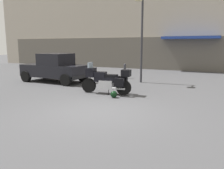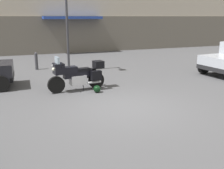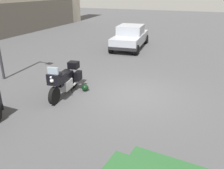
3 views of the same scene
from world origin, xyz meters
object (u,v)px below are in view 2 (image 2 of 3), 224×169
at_px(motorcycle, 78,75).
at_px(helmet, 97,89).
at_px(bollard_curbside, 36,60).
at_px(streetlamp_curbside, 67,16).

height_order(motorcycle, helmet, motorcycle).
bearing_deg(helmet, bollard_curbside, 107.21).
bearing_deg(streetlamp_curbside, motorcycle, -96.69).
relative_size(helmet, streetlamp_curbside, 0.06).
bearing_deg(helmet, streetlamp_curbside, 92.61).
bearing_deg(motorcycle, helmet, 130.59).
bearing_deg(helmet, motorcycle, 136.74).
xyz_separation_m(motorcycle, helmet, (0.59, -0.55, -0.48)).
bearing_deg(streetlamp_curbside, bollard_curbside, 136.87).
relative_size(motorcycle, helmet, 8.08).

